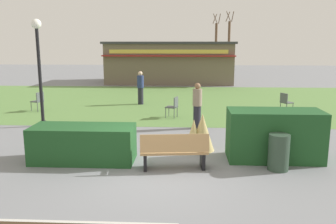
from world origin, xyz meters
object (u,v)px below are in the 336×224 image
Objects in this scene: cafe_chair_center at (38,100)px; person_strolling at (141,88)px; parked_car_west_slot at (154,66)px; cafe_chair_west at (285,101)px; cafe_chair_east at (174,105)px; tree_left_bg at (216,45)px; lamppost_mid at (39,60)px; trash_bin at (279,152)px; person_standing at (197,105)px; food_kiosk at (170,62)px; tree_right_bg at (229,44)px; park_bench at (174,151)px.

cafe_chair_center is 0.53× the size of person_strolling.
cafe_chair_west is at bearing -69.25° from parked_car_west_slot.
cafe_chair_east is 0.14× the size of tree_left_bg.
lamppost_mid is 0.94× the size of parked_car_west_slot.
tree_left_bg reaches higher than trash_bin.
cafe_chair_center is 7.78m from person_standing.
person_strolling is 1.00× the size of person_standing.
parked_car_west_slot is at bearing -109.21° from person_standing.
person_standing reaches higher than cafe_chair_west.
food_kiosk is 13.39m from cafe_chair_center.
parked_car_west_slot is (-2.88, 22.22, 0.12)m from cafe_chair_east.
food_kiosk reaches higher than cafe_chair_west.
trash_bin is at bearing -94.36° from tree_right_bg.
food_kiosk is at bearing 74.58° from lamppost_mid.
cafe_chair_west is at bearing 73.68° from trash_bin.
park_bench is at bearing -96.32° from tree_left_bg.
cafe_chair_center is 27.86m from tree_right_bg.
cafe_chair_east is 22.41m from parked_car_west_slot.
parked_car_west_slot is (-3.81, 24.02, -0.22)m from person_standing.
person_strolling reaches higher than trash_bin.
tree_right_bg is at bearing 26.74° from parked_car_west_slot.
food_kiosk is 15.20m from person_standing.
person_strolling is at bearing 57.70° from lamppost_mid.
food_kiosk is 13.27m from cafe_chair_west.
cafe_chair_center is at bearing -169.81° from person_strolling.
tree_left_bg is 0.97× the size of tree_right_bg.
cafe_chair_center is 0.53× the size of person_standing.
cafe_chair_east is at bearing -164.60° from cafe_chair_west.
cafe_chair_east is 0.53× the size of person_standing.
tree_right_bg is at bearing 70.00° from lamppost_mid.
cafe_chair_west is (9.93, 3.13, -1.98)m from lamppost_mid.
cafe_chair_east is 3.66m from person_strolling.
food_kiosk reaches higher than cafe_chair_center.
tree_right_bg reaches higher than food_kiosk.
cafe_chair_west is 0.53× the size of person_strolling.
tree_left_bg is at bearing 88.12° from trash_bin.
trash_bin is 33.36m from tree_left_bg.
parked_car_west_slot is 0.68× the size of tree_left_bg.
cafe_chair_center is (-5.50, -12.17, -1.06)m from food_kiosk.
park_bench is 1.96× the size of cafe_chair_west.
trash_bin reaches higher than cafe_chair_west.
lamppost_mid is at bearing 139.56° from park_bench.
tree_left_bg reaches higher than cafe_chair_west.
food_kiosk is at bearing 100.58° from trash_bin.
park_bench reaches higher than cafe_chair_center.
trash_bin is at bearing -78.55° from parked_car_west_slot.
trash_bin is (2.61, 0.10, -0.02)m from park_bench.
person_strolling reaches higher than park_bench.
lamppost_mid is 0.62× the size of tree_right_bg.
trash_bin is 4.66m from person_standing.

